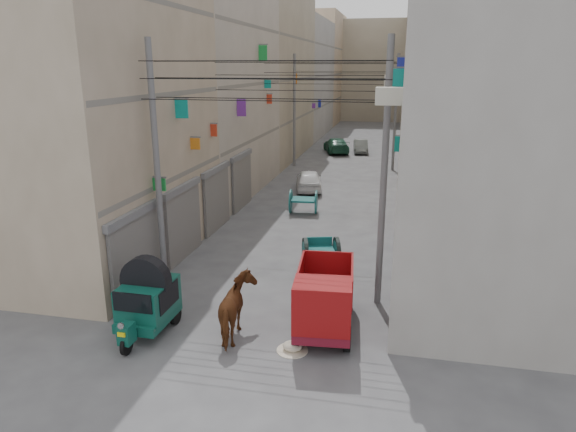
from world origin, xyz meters
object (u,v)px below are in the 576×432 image
(distant_car_green, at_px, (336,145))
(mini_truck, at_px, (324,305))
(auto_rickshaw, at_px, (147,299))
(feed_sack, at_px, (292,346))
(horse, at_px, (237,309))
(distant_car_white, at_px, (309,180))
(distant_car_grey, at_px, (361,146))
(second_cart, at_px, (303,201))
(tonga_cart, at_px, (321,254))

(distant_car_green, bearing_deg, mini_truck, 79.99)
(auto_rickshaw, height_order, feed_sack, auto_rickshaw)
(auto_rickshaw, relative_size, mini_truck, 0.69)
(mini_truck, xyz_separation_m, feed_sack, (-0.67, -0.98, -0.79))
(horse, relative_size, distant_car_white, 0.54)
(auto_rickshaw, distance_m, distant_car_green, 32.02)
(auto_rickshaw, bearing_deg, distant_car_grey, 84.76)
(feed_sack, bearing_deg, mini_truck, 55.79)
(mini_truck, height_order, feed_sack, mini_truck)
(distant_car_grey, bearing_deg, feed_sack, -95.48)
(mini_truck, bearing_deg, distant_car_grey, 87.52)
(distant_car_green, bearing_deg, distant_car_grey, 175.10)
(auto_rickshaw, height_order, distant_car_green, auto_rickshaw)
(mini_truck, relative_size, second_cart, 2.44)
(distant_car_white, bearing_deg, distant_car_grey, -108.64)
(second_cart, height_order, distant_car_white, distant_car_white)
(second_cart, bearing_deg, feed_sack, -85.30)
(auto_rickshaw, xyz_separation_m, distant_car_grey, (3.31, 32.42, -0.46))
(auto_rickshaw, relative_size, distant_car_green, 0.56)
(feed_sack, xyz_separation_m, distant_car_white, (-2.73, 17.89, 0.49))
(auto_rickshaw, distance_m, mini_truck, 4.86)
(second_cart, xyz_separation_m, distant_car_green, (-0.74, 19.24, -0.01))
(feed_sack, height_order, distant_car_green, distant_car_green)
(horse, bearing_deg, distant_car_white, -95.79)
(second_cart, height_order, horse, horse)
(feed_sack, height_order, distant_car_grey, distant_car_grey)
(auto_rickshaw, xyz_separation_m, tonga_cart, (4.01, 5.47, -0.35))
(second_cart, xyz_separation_m, distant_car_white, (-0.60, 4.99, -0.01))
(feed_sack, relative_size, distant_car_grey, 0.16)
(tonga_cart, bearing_deg, auto_rickshaw, -142.92)
(horse, bearing_deg, distant_car_green, -97.21)
(tonga_cart, height_order, distant_car_white, distant_car_white)
(second_cart, bearing_deg, distant_car_white, 92.17)
(feed_sack, height_order, horse, horse)
(tonga_cart, height_order, mini_truck, mini_truck)
(second_cart, bearing_deg, mini_truck, -81.47)
(auto_rickshaw, height_order, horse, auto_rickshaw)
(auto_rickshaw, distance_m, distant_car_grey, 32.59)
(distant_car_white, height_order, distant_car_green, distant_car_green)
(second_cart, relative_size, horse, 0.73)
(distant_car_grey, distance_m, distant_car_green, 2.10)
(horse, height_order, distant_car_grey, horse)
(second_cart, bearing_deg, tonga_cart, -79.20)
(auto_rickshaw, height_order, distant_car_white, auto_rickshaw)
(auto_rickshaw, bearing_deg, feed_sack, -1.49)
(auto_rickshaw, relative_size, second_cart, 1.67)
(tonga_cart, height_order, feed_sack, tonga_cart)
(horse, xyz_separation_m, distant_car_green, (-1.27, 31.77, -0.21))
(tonga_cart, distance_m, feed_sack, 5.64)
(distant_car_grey, bearing_deg, mini_truck, -94.23)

